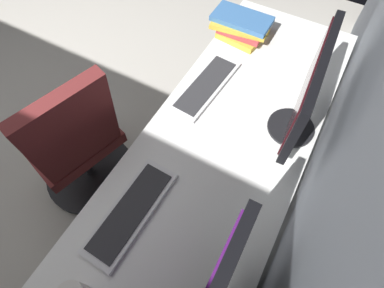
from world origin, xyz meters
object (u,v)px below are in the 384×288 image
drawer_pedestal (171,276)px  keyboard_spare (206,86)px  keyboard_main (131,211)px  office_chair (77,147)px  monitor_primary (308,92)px  book_stack_near (242,26)px

drawer_pedestal → keyboard_spare: (-0.75, -0.24, 0.39)m
keyboard_main → keyboard_spare: size_ratio=0.99×
office_chair → monitor_primary: bearing=115.2°
book_stack_near → office_chair: 1.07m
monitor_primary → office_chair: 1.14m
keyboard_spare → keyboard_main: bearing=3.8°
drawer_pedestal → office_chair: (-0.29, -0.74, 0.11)m
drawer_pedestal → keyboard_main: bearing=-112.7°
keyboard_main → keyboard_spare: same height
keyboard_spare → book_stack_near: size_ratio=1.37×
monitor_primary → book_stack_near: bearing=-136.3°
monitor_primary → office_chair: monitor_primary is taller
monitor_primary → office_chair: (0.44, -0.93, -0.51)m
drawer_pedestal → office_chair: office_chair is taller
keyboard_spare → book_stack_near: book_stack_near is taller
keyboard_main → office_chair: office_chair is taller
drawer_pedestal → book_stack_near: bearing=-168.2°
drawer_pedestal → keyboard_spare: 0.88m
drawer_pedestal → book_stack_near: 1.28m
drawer_pedestal → office_chair: size_ratio=0.72×
book_stack_near → drawer_pedestal: bearing=11.8°
book_stack_near → keyboard_spare: bearing=1.3°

